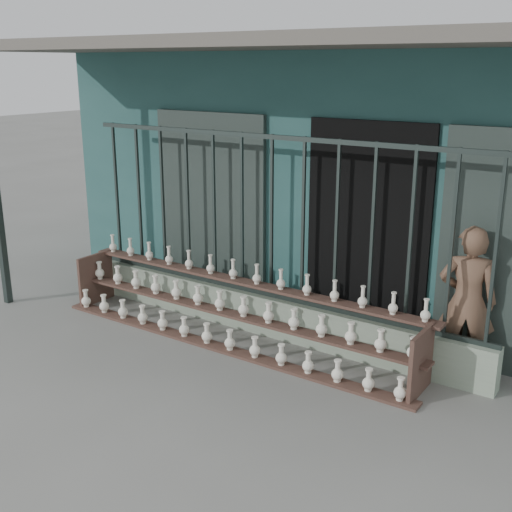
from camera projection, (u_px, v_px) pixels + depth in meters
The scene contains 6 objects.
ground at pixel (199, 378), 6.27m from camera, with size 60.00×60.00×0.00m, color slate.
workshop_building at pixel (383, 160), 9.15m from camera, with size 7.40×6.60×3.21m.
parapet_wall at pixel (271, 315), 7.24m from camera, with size 5.00×0.20×0.45m, color #94A68E.
security_fence at pixel (272, 218), 6.91m from camera, with size 5.00×0.04×1.80m.
shelf_rack at pixel (231, 310), 7.00m from camera, with size 4.50×0.68×0.85m.
elderly_woman at pixel (467, 302), 6.16m from camera, with size 0.55×0.36×1.51m, color brown.
Camera 1 is at (3.64, -4.37, 2.96)m, focal length 45.00 mm.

